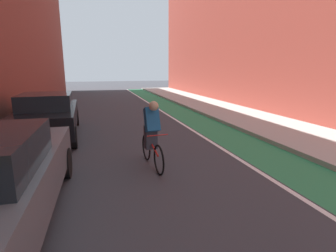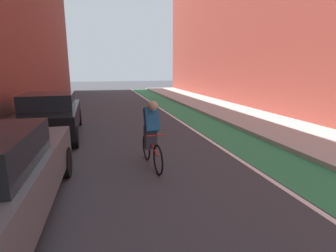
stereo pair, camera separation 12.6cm
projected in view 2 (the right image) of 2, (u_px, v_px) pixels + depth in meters
name	position (u px, v px, depth m)	size (l,w,h in m)	color
ground_plane	(136.00, 134.00, 9.52)	(82.46, 82.46, 0.00)	#38383D
bike_lane_paint	(197.00, 120.00, 12.19)	(1.60, 37.48, 0.00)	#2D8451
lane_divider_stripe	(179.00, 120.00, 11.96)	(0.12, 37.48, 0.00)	white
sidewalk_right	(243.00, 116.00, 12.76)	(3.21, 37.48, 0.14)	#A8A59E
building_facade_right	(276.00, 16.00, 14.24)	(2.40, 33.48, 10.32)	brown
parked_sedan_black	(51.00, 115.00, 8.99)	(2.01, 4.52, 1.53)	black
cyclist_trailing	(151.00, 132.00, 6.19)	(0.48, 1.74, 1.63)	black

